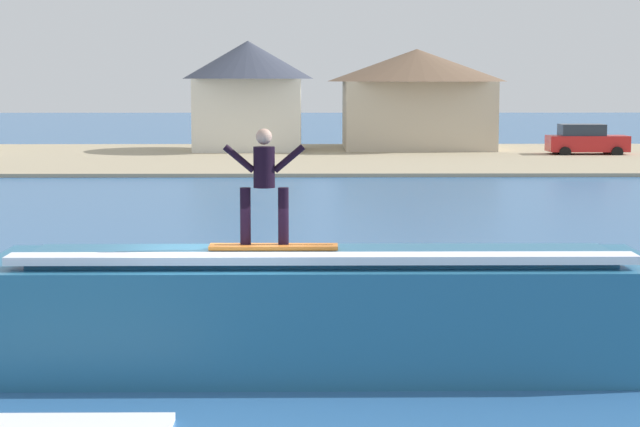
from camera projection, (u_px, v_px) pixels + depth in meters
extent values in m
plane|color=#2F6097|center=(221.00, 371.00, 17.18)|extent=(260.00, 260.00, 0.00)
cube|color=#26668D|center=(322.00, 313.00, 17.39)|extent=(10.12, 2.87, 1.69)
cube|color=#26668D|center=(322.00, 256.00, 16.92)|extent=(8.60, 1.29, 0.19)
cube|color=white|center=(323.00, 259.00, 16.34)|extent=(9.11, 0.52, 0.12)
cube|color=orange|center=(274.00, 247.00, 16.88)|extent=(1.92, 0.40, 0.06)
cube|color=black|center=(274.00, 245.00, 16.88)|extent=(1.77, 0.06, 0.01)
cylinder|color=black|center=(245.00, 216.00, 16.88)|extent=(0.16, 0.16, 0.85)
cylinder|color=black|center=(283.00, 216.00, 16.89)|extent=(0.16, 0.16, 0.85)
cylinder|color=black|center=(264.00, 167.00, 16.80)|extent=(0.32, 0.32, 0.61)
sphere|color=tan|center=(264.00, 137.00, 16.74)|extent=(0.24, 0.24, 0.24)
cylinder|color=black|center=(239.00, 159.00, 16.78)|extent=(0.48, 0.10, 0.43)
cylinder|color=black|center=(289.00, 159.00, 16.79)|extent=(0.48, 0.10, 0.43)
cube|color=tan|center=(283.00, 158.00, 62.26)|extent=(120.00, 23.07, 0.17)
cube|color=red|center=(587.00, 143.00, 63.78)|extent=(4.48, 1.74, 0.90)
cube|color=#262D38|center=(582.00, 130.00, 63.69)|extent=(2.46, 1.56, 0.64)
cylinder|color=black|center=(608.00, 150.00, 64.77)|extent=(0.64, 0.22, 0.64)
cylinder|color=black|center=(617.00, 152.00, 62.94)|extent=(0.64, 0.22, 0.64)
cylinder|color=black|center=(558.00, 150.00, 64.73)|extent=(0.64, 0.22, 0.64)
cylinder|color=black|center=(565.00, 152.00, 62.91)|extent=(0.64, 0.22, 0.64)
cube|color=beige|center=(416.00, 116.00, 69.19)|extent=(8.83, 7.82, 4.24)
cone|color=brown|center=(417.00, 65.00, 68.82)|extent=(10.95, 10.95, 1.96)
cube|color=silver|center=(248.00, 116.00, 67.11)|extent=(6.26, 5.10, 4.40)
cone|color=#383D4C|center=(248.00, 60.00, 66.72)|extent=(7.76, 7.76, 2.23)
cylinder|color=brown|center=(440.00, 124.00, 69.12)|extent=(0.48, 0.48, 3.34)
sphere|color=#235420|center=(441.00, 85.00, 68.84)|extent=(2.21, 2.21, 2.21)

